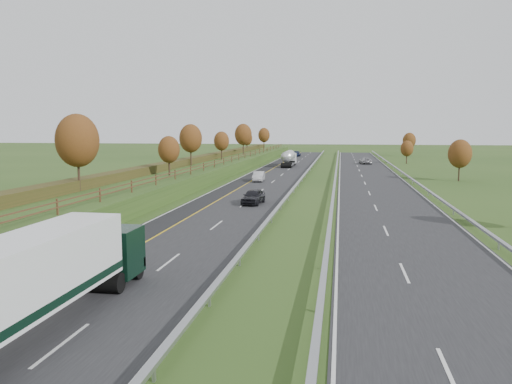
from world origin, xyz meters
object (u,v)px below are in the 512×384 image
at_px(box_lorry, 31,281).
at_px(road_tanker, 289,158).
at_px(car_dark_near, 253,196).
at_px(car_small_far, 296,154).
at_px(car_silver_mid, 259,176).
at_px(car_oncoming, 365,161).

relative_size(box_lorry, road_tanker, 1.45).
bearing_deg(box_lorry, car_dark_near, 86.22).
relative_size(road_tanker, car_small_far, 2.08).
height_order(road_tanker, car_silver_mid, road_tanker).
bearing_deg(box_lorry, car_silver_mid, 90.85).
height_order(car_dark_near, car_silver_mid, car_dark_near).
xyz_separation_m(car_dark_near, car_small_far, (-3.82, 95.81, -0.03)).
relative_size(car_dark_near, car_silver_mid, 1.04).
bearing_deg(car_oncoming, car_small_far, -63.47).
height_order(box_lorry, car_silver_mid, box_lorry).
height_order(car_silver_mid, car_small_far, car_small_far).
relative_size(car_dark_near, car_oncoming, 0.90).
bearing_deg(car_dark_near, box_lorry, -89.28).
height_order(box_lorry, car_oncoming, box_lorry).
bearing_deg(road_tanker, car_dark_near, -88.06).
relative_size(box_lorry, car_small_far, 3.02).
xyz_separation_m(box_lorry, road_tanker, (0.50, 92.05, -0.47)).
relative_size(car_silver_mid, car_small_far, 0.85).
height_order(road_tanker, car_dark_near, road_tanker).
relative_size(car_dark_near, car_small_far, 0.88).
bearing_deg(car_small_far, car_silver_mid, -84.66).
distance_m(box_lorry, car_oncoming, 104.24).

